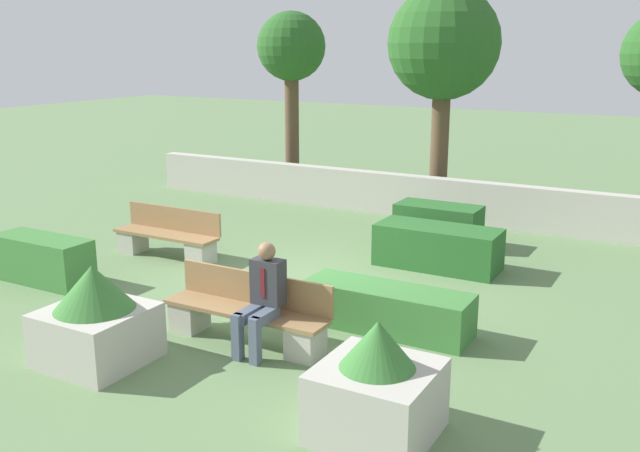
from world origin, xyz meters
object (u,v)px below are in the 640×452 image
person_seated_man (262,294)px  tree_center_left (444,46)px  bench_left_side (167,239)px  planter_corner_right (96,318)px  bench_front (247,316)px  tree_leftmost (291,53)px  planter_corner_left (377,388)px

person_seated_man → tree_center_left: bearing=95.6°
bench_left_side → tree_center_left: (2.75, 5.60, 3.14)m
planter_corner_right → tree_center_left: (0.70, 9.15, 2.93)m
bench_left_side → tree_center_left: bearing=70.9°
bench_front → person_seated_man: person_seated_man is taller
bench_front → tree_center_left: 8.47m
bench_left_side → person_seated_man: 4.29m
planter_corner_right → tree_leftmost: tree_leftmost is taller
bench_front → tree_leftmost: tree_leftmost is taller
tree_leftmost → planter_corner_right: bearing=-71.5°
tree_leftmost → tree_center_left: size_ratio=0.91×
person_seated_man → tree_center_left: tree_center_left is taller
person_seated_man → planter_corner_right: bearing=-142.1°
planter_corner_left → tree_center_left: size_ratio=0.24×
tree_center_left → bench_front: bearing=-86.7°
bench_front → tree_center_left: bearing=93.3°
person_seated_man → planter_corner_left: (1.94, -1.05, -0.24)m
planter_corner_right → person_seated_man: bearing=37.9°
planter_corner_left → tree_leftmost: 11.75m
planter_corner_right → tree_leftmost: (-3.15, 9.43, 2.78)m
bench_front → planter_corner_right: (-1.15, -1.30, 0.20)m
tree_leftmost → tree_center_left: tree_center_left is taller
person_seated_man → bench_left_side: bearing=145.8°
bench_front → tree_center_left: size_ratio=0.46×
bench_front → person_seated_man: (0.33, -0.14, 0.38)m
person_seated_man → tree_leftmost: bearing=119.3°
person_seated_man → planter_corner_right: size_ratio=1.14×
planter_corner_right → tree_center_left: size_ratio=0.24×
bench_left_side → planter_corner_right: 4.11m
bench_left_side → planter_corner_left: (5.47, -3.45, 0.15)m
planter_corner_right → bench_left_side: bearing=120.0°
planter_corner_left → tree_leftmost: (-6.58, 9.32, 2.84)m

